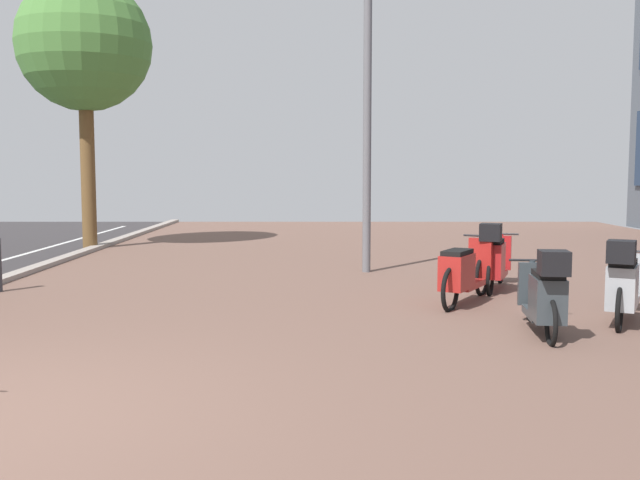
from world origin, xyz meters
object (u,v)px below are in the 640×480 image
at_px(scooter_near, 463,273).
at_px(scooter_mid, 493,259).
at_px(scooter_extra, 623,284).
at_px(lamp_post, 367,94).
at_px(street_tree, 83,46).
at_px(scooter_far, 544,295).

height_order(scooter_near, scooter_mid, scooter_mid).
distance_m(scooter_extra, lamp_post, 5.62).
xyz_separation_m(scooter_mid, street_tree, (-7.64, 5.78, 3.98)).
distance_m(lamp_post, street_tree, 7.19).
xyz_separation_m(scooter_near, street_tree, (-6.99, 6.84, 4.04)).
xyz_separation_m(scooter_far, street_tree, (-7.47, 8.70, 4.01)).
relative_size(scooter_far, street_tree, 0.28).
xyz_separation_m(scooter_far, scooter_extra, (1.08, 0.62, 0.02)).
height_order(scooter_extra, lamp_post, lamp_post).
bearing_deg(scooter_far, lamp_post, 107.49).
relative_size(scooter_extra, street_tree, 0.28).
bearing_deg(scooter_extra, scooter_near, 141.51).
height_order(scooter_near, scooter_far, scooter_far).
bearing_deg(scooter_extra, street_tree, 136.61).
height_order(scooter_mid, scooter_far, scooter_mid).
distance_m(scooter_far, scooter_extra, 1.24).
relative_size(scooter_mid, scooter_extra, 1.02).
bearing_deg(lamp_post, scooter_mid, -49.01).
relative_size(scooter_near, scooter_far, 1.01).
bearing_deg(scooter_near, scooter_mid, 58.56).
bearing_deg(scooter_near, lamp_post, 109.29).
bearing_deg(scooter_far, street_tree, 130.66).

